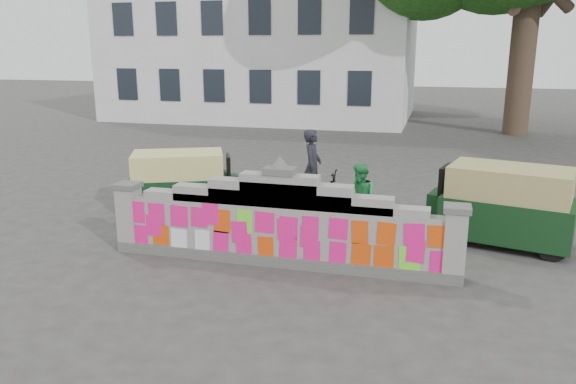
% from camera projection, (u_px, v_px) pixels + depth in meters
% --- Properties ---
extents(ground, '(100.00, 100.00, 0.00)m').
position_uv_depth(ground, '(280.00, 264.00, 10.24)').
color(ground, '#383533').
rests_on(ground, ground).
extents(parapet_wall, '(6.48, 0.44, 2.01)m').
position_uv_depth(parapet_wall, '(280.00, 225.00, 10.04)').
color(parapet_wall, '#4C4C49').
rests_on(parapet_wall, ground).
extents(building, '(16.00, 10.00, 8.90)m').
position_uv_depth(building, '(267.00, 44.00, 31.55)').
color(building, silver).
rests_on(building, ground).
extents(cyclist_bike, '(1.98, 0.72, 1.03)m').
position_uv_depth(cyclist_bike, '(312.00, 192.00, 13.29)').
color(cyclist_bike, black).
rests_on(cyclist_bike, ground).
extents(cyclist_rider, '(0.43, 0.65, 1.75)m').
position_uv_depth(cyclist_rider, '(312.00, 177.00, 13.20)').
color(cyclist_rider, black).
rests_on(cyclist_rider, ground).
extents(pedestrian, '(0.90, 0.91, 1.49)m').
position_uv_depth(pedestrian, '(360.00, 199.00, 11.81)').
color(pedestrian, green).
rests_on(pedestrian, ground).
extents(rickshaw_left, '(2.70, 2.03, 1.46)m').
position_uv_depth(rickshaw_left, '(182.00, 182.00, 13.25)').
color(rickshaw_left, black).
rests_on(rickshaw_left, ground).
extents(rickshaw_right, '(2.94, 1.89, 1.58)m').
position_uv_depth(rickshaw_right, '(504.00, 204.00, 11.11)').
color(rickshaw_right, '#113416').
rests_on(rickshaw_right, ground).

